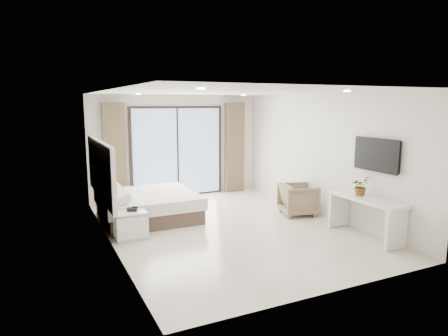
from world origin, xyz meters
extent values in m
plane|color=beige|center=(0.00, 0.00, 0.00)|extent=(6.20, 6.20, 0.00)
cube|color=silver|center=(0.00, 3.10, 1.35)|extent=(4.60, 0.02, 2.70)
cube|color=silver|center=(0.00, -3.10, 1.35)|extent=(4.60, 0.02, 2.70)
cube|color=silver|center=(-2.30, 0.00, 1.35)|extent=(0.02, 6.20, 2.70)
cube|color=silver|center=(2.30, 0.00, 1.35)|extent=(0.02, 6.20, 2.70)
cube|color=white|center=(0.00, 0.00, 2.70)|extent=(4.60, 6.20, 0.02)
cube|color=silver|center=(-2.25, 1.30, 1.15)|extent=(0.08, 3.00, 1.20)
cube|color=black|center=(2.25, -1.63, 1.55)|extent=(0.06, 1.00, 0.58)
cube|color=black|center=(2.21, -1.63, 1.55)|extent=(0.02, 1.04, 0.62)
cube|color=black|center=(0.00, 3.07, 1.20)|extent=(2.56, 0.04, 2.42)
cube|color=#93B9EB|center=(0.00, 3.04, 1.20)|extent=(2.40, 0.01, 2.30)
cube|color=brown|center=(-1.65, 2.96, 1.25)|extent=(0.55, 0.14, 2.50)
cube|color=brown|center=(1.65, 2.96, 1.25)|extent=(0.55, 0.14, 2.50)
cylinder|color=white|center=(-1.30, -1.80, 2.68)|extent=(0.12, 0.12, 0.02)
cylinder|color=white|center=(1.30, -1.80, 2.68)|extent=(0.12, 0.12, 0.02)
cylinder|color=white|center=(-1.30, 1.80, 2.68)|extent=(0.12, 0.12, 0.02)
cylinder|color=white|center=(1.30, 1.80, 2.68)|extent=(0.12, 0.12, 0.02)
cube|color=brown|center=(-1.29, 1.30, 0.15)|extent=(1.92, 1.82, 0.31)
cube|color=white|center=(-1.29, 1.30, 0.43)|extent=(2.00, 1.90, 0.25)
cube|color=white|center=(-1.95, 0.68, 0.63)|extent=(0.28, 0.38, 0.14)
cube|color=white|center=(-1.95, 1.09, 0.63)|extent=(0.28, 0.38, 0.14)
cube|color=white|center=(-1.95, 1.51, 0.63)|extent=(0.28, 0.38, 0.14)
cube|color=white|center=(-1.95, 1.92, 0.63)|extent=(0.28, 0.38, 0.14)
cube|color=white|center=(-1.92, 0.19, 0.49)|extent=(0.57, 0.47, 0.05)
cube|color=white|center=(-1.92, 0.19, 0.03)|extent=(0.57, 0.47, 0.05)
cube|color=white|center=(-1.92, -0.02, 0.26)|extent=(0.57, 0.06, 0.46)
cube|color=white|center=(-1.92, 0.40, 0.26)|extent=(0.57, 0.06, 0.46)
cube|color=black|center=(-1.87, 0.21, 0.55)|extent=(0.22, 0.20, 0.06)
cube|color=white|center=(2.04, -1.63, 0.74)|extent=(0.50, 1.59, 0.06)
cube|color=white|center=(2.04, -2.35, 0.35)|extent=(0.48, 0.06, 0.71)
cube|color=white|center=(2.04, -0.91, 0.35)|extent=(0.48, 0.06, 0.71)
imported|color=#33662D|center=(2.04, -1.47, 0.91)|extent=(0.44, 0.46, 0.29)
imported|color=#978863|center=(1.85, 0.19, 0.38)|extent=(0.86, 0.89, 0.77)
camera|label=1|loc=(-3.42, -6.97, 2.48)|focal=32.00mm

